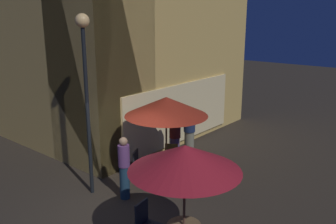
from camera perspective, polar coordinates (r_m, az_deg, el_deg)
name	(u,v)px	position (r m, az deg, el deg)	size (l,w,h in m)	color
ground_plane	(113,210)	(9.31, -8.57, -15.05)	(60.00, 60.00, 0.00)	#312A21
cafe_building	(103,21)	(13.72, -10.11, 13.93)	(8.29, 8.62, 8.90)	tan
street_lamp_near_corner	(85,70)	(9.24, -12.89, 6.44)	(0.35, 0.35, 4.69)	black
cafe_table_1	(166,164)	(10.28, -0.26, -8.18)	(0.79, 0.79, 0.79)	black
patio_umbrella_0	(185,158)	(6.66, 2.66, -7.31)	(2.11, 2.11, 2.37)	black
patio_umbrella_1	(166,107)	(9.75, -0.27, 0.85)	(2.27, 2.27, 2.52)	black
cafe_chair_1	(146,220)	(7.77, -3.56, -16.65)	(0.50, 0.50, 0.96)	black
cafe_chair_2	(139,163)	(10.49, -4.59, -8.07)	(0.59, 0.59, 0.91)	black
cafe_chair_3	(195,166)	(10.23, 4.31, -8.50)	(0.58, 0.58, 0.97)	brown
cafe_chair_4	(171,155)	(11.11, 0.46, -6.82)	(0.55, 0.55, 0.84)	#50411A
patron_standing_0	(175,139)	(11.51, 1.09, -4.20)	(0.36, 0.36, 1.70)	#533E64
patron_standing_1	(124,167)	(9.46, -6.90, -8.65)	(0.30, 0.30, 1.68)	#1A3347
patron_standing_2	(189,133)	(11.93, 3.37, -3.31)	(0.38, 0.38, 1.79)	#73715C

